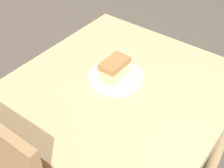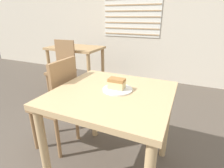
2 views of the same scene
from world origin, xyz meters
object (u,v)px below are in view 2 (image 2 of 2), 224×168
object	(u,v)px
chair_near_window	(58,102)
chair_far_corner	(63,68)
cake_slice	(117,83)
dining_table_near	(112,106)
plate	(117,89)
dining_table_far	(76,54)

from	to	relation	value
chair_near_window	chair_far_corner	xyz separation A→B (m)	(-0.74, 0.99, 0.00)
cake_slice	chair_far_corner	bearing A→B (deg)	143.10
dining_table_near	plate	distance (m)	0.14
dining_table_far	chair_near_window	distance (m)	1.69
dining_table_near	cake_slice	xyz separation A→B (m)	(0.02, 0.04, 0.17)
chair_near_window	cake_slice	distance (m)	0.70
dining_table_near	dining_table_far	world-z (taller)	dining_table_far
chair_far_corner	cake_slice	xyz separation A→B (m)	(1.36, -1.02, 0.30)
chair_near_window	dining_table_far	bearing A→B (deg)	-150.85
dining_table_far	plate	world-z (taller)	plate
dining_table_far	chair_far_corner	distance (m)	0.50
dining_table_near	plate	world-z (taller)	plate
dining_table_far	cake_slice	size ratio (longest dim) A/B	7.83
chair_far_corner	plate	xyz separation A→B (m)	(1.37, -1.03, 0.26)
dining_table_near	dining_table_far	distance (m)	2.11
chair_near_window	chair_far_corner	bearing A→B (deg)	-143.26
cake_slice	plate	bearing A→B (deg)	-13.82
dining_table_far	plate	bearing A→B (deg)	-46.05
cake_slice	chair_near_window	bearing A→B (deg)	176.92
dining_table_near	dining_table_far	bearing A→B (deg)	132.66
plate	chair_near_window	bearing A→B (deg)	176.77
plate	cake_slice	xyz separation A→B (m)	(-0.01, 0.00, 0.05)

